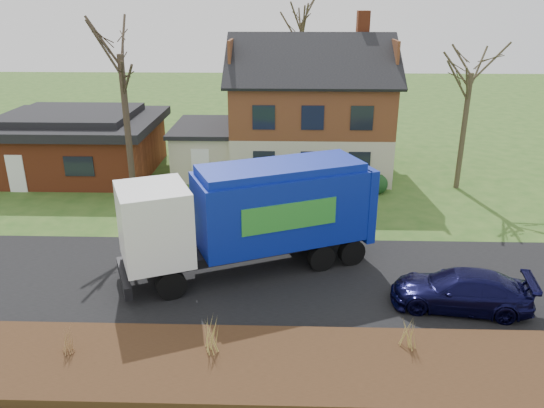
{
  "coord_description": "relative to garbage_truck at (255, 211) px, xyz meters",
  "views": [
    {
      "loc": [
        0.7,
        -17.66,
        9.87
      ],
      "look_at": [
        0.08,
        2.5,
        2.06
      ],
      "focal_mm": 35.0,
      "sensor_mm": 36.0,
      "label": 1
    }
  ],
  "objects": [
    {
      "name": "tree_back",
      "position": [
        2.1,
        21.34,
        7.01
      ],
      "size": [
        3.56,
        3.56,
        11.27
      ],
      "color": "#463A2A",
      "rests_on": "ground"
    },
    {
      "name": "grass_clump_west",
      "position": [
        -5.05,
        -5.96,
        -1.66
      ],
      "size": [
        0.32,
        0.27,
        0.85
      ],
      "color": "#9D7445",
      "rests_on": "mulch_verge"
    },
    {
      "name": "grass_clump_east",
      "position": [
        4.74,
        -5.33,
        -1.62
      ],
      "size": [
        0.37,
        0.3,
        0.92
      ],
      "color": "tan",
      "rests_on": "mulch_verge"
    },
    {
      "name": "tree_front_west",
      "position": [
        -6.64,
        6.68,
        6.2
      ],
      "size": [
        3.51,
        3.51,
        10.42
      ],
      "color": "#3C2F24",
      "rests_on": "ground"
    },
    {
      "name": "silver_sedan",
      "position": [
        -1.0,
        2.83,
        -1.61
      ],
      "size": [
        4.82,
        2.05,
        1.54
      ],
      "primitive_type": "imported",
      "rotation": [
        0.0,
        0.0,
        1.66
      ],
      "color": "#97999D",
      "rests_on": "ground"
    },
    {
      "name": "main_house",
      "position": [
        1.99,
        13.06,
        1.64
      ],
      "size": [
        12.95,
        8.95,
        9.26
      ],
      "color": "beige",
      "rests_on": "ground"
    },
    {
      "name": "mulch_verge",
      "position": [
        0.5,
        -6.15,
        -2.24
      ],
      "size": [
        80.0,
        3.5,
        0.3
      ],
      "primitive_type": "cube",
      "color": "#321F10",
      "rests_on": "ground"
    },
    {
      "name": "grass_clump_mid",
      "position": [
        -0.94,
        -5.71,
        -1.57
      ],
      "size": [
        0.37,
        0.31,
        1.04
      ],
      "color": "tan",
      "rests_on": "mulch_verge"
    },
    {
      "name": "navy_wagon",
      "position": [
        7.11,
        -2.65,
        -1.72
      ],
      "size": [
        4.85,
        2.58,
        1.34
      ],
      "primitive_type": "imported",
      "rotation": [
        0.0,
        0.0,
        -1.73
      ],
      "color": "black",
      "rests_on": "ground"
    },
    {
      "name": "ground",
      "position": [
        0.5,
        -0.85,
        -2.39
      ],
      "size": [
        120.0,
        120.0,
        0.0
      ],
      "primitive_type": "plane",
      "color": "#2D521B",
      "rests_on": "ground"
    },
    {
      "name": "road",
      "position": [
        0.5,
        -0.85,
        -2.38
      ],
      "size": [
        80.0,
        7.0,
        0.02
      ],
      "primitive_type": "cube",
      "color": "black",
      "rests_on": "ground"
    },
    {
      "name": "garbage_truck",
      "position": [
        0.0,
        0.0,
        0.0
      ],
      "size": [
        9.9,
        6.13,
        4.14
      ],
      "rotation": [
        0.0,
        0.0,
        0.4
      ],
      "color": "black",
      "rests_on": "ground"
    },
    {
      "name": "ranch_house",
      "position": [
        -11.5,
        12.15,
        -0.57
      ],
      "size": [
        9.8,
        8.2,
        3.7
      ],
      "color": "#953E20",
      "rests_on": "ground"
    },
    {
      "name": "tree_front_east",
      "position": [
        10.66,
        9.83,
        4.93
      ],
      "size": [
        3.24,
        3.24,
        9.0
      ],
      "color": "#463C2A",
      "rests_on": "ground"
    }
  ]
}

